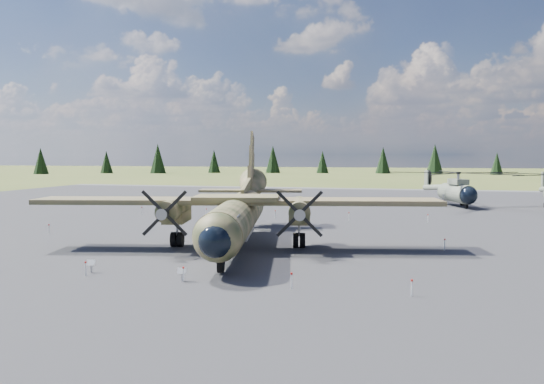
# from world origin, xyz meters

# --- Properties ---
(ground) EXTENTS (500.00, 500.00, 0.00)m
(ground) POSITION_xyz_m (0.00, 0.00, 0.00)
(ground) COLOR brown
(ground) RESTS_ON ground
(apron) EXTENTS (120.00, 120.00, 0.04)m
(apron) POSITION_xyz_m (0.00, 10.00, 0.00)
(apron) COLOR #5D5C61
(apron) RESTS_ON ground
(transport_plane) EXTENTS (29.64, 26.63, 9.78)m
(transport_plane) POSITION_xyz_m (1.45, -1.82, 2.81)
(transport_plane) COLOR #313A1F
(transport_plane) RESTS_ON ground
(helicopter_near) EXTENTS (23.19, 23.51, 4.65)m
(helicopter_near) POSITION_xyz_m (20.37, 34.19, 3.30)
(helicopter_near) COLOR gray
(helicopter_near) RESTS_ON ground
(info_placard_left) EXTENTS (0.52, 0.29, 0.77)m
(info_placard_left) POSITION_xyz_m (-4.19, -12.68, 0.52)
(info_placard_left) COLOR gray
(info_placard_left) RESTS_ON ground
(info_placard_right) EXTENTS (0.51, 0.31, 0.75)m
(info_placard_right) POSITION_xyz_m (1.85, -13.34, 0.50)
(info_placard_right) COLOR gray
(info_placard_right) RESTS_ON ground
(barrier_fence) EXTENTS (33.12, 29.62, 0.85)m
(barrier_fence) POSITION_xyz_m (-0.46, -0.08, 0.51)
(barrier_fence) COLOR silver
(barrier_fence) RESTS_ON ground
(treeline) EXTENTS (333.51, 331.10, 10.99)m
(treeline) POSITION_xyz_m (8.06, 8.31, 4.69)
(treeline) COLOR black
(treeline) RESTS_ON ground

